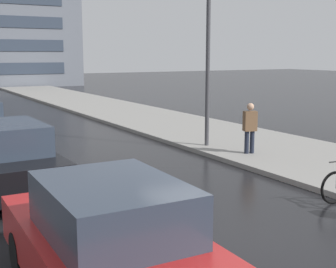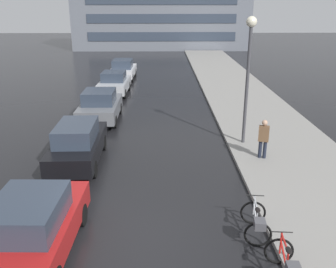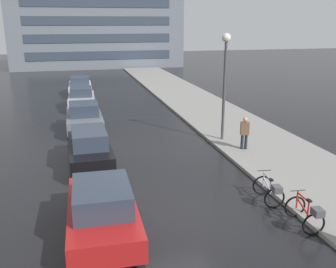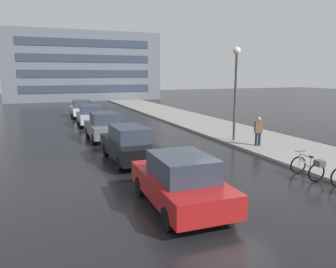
{
  "view_description": "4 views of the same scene",
  "coord_description": "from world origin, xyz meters",
  "px_view_note": "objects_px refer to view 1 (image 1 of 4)",
  "views": [
    {
      "loc": [
        -4.71,
        -5.82,
        3.21
      ],
      "look_at": [
        0.29,
        2.79,
        1.5
      ],
      "focal_mm": 50.0,
      "sensor_mm": 36.0,
      "label": 1
    },
    {
      "loc": [
        0.72,
        -8.45,
        6.05
      ],
      "look_at": [
        0.92,
        3.91,
        1.66
      ],
      "focal_mm": 40.0,
      "sensor_mm": 36.0,
      "label": 2
    },
    {
      "loc": [
        -3.07,
        -10.35,
        5.98
      ],
      "look_at": [
        0.87,
        5.05,
        1.24
      ],
      "focal_mm": 40.0,
      "sensor_mm": 36.0,
      "label": 3
    },
    {
      "loc": [
        -6.35,
        -9.11,
        3.99
      ],
      "look_at": [
        -0.7,
        4.99,
        1.2
      ],
      "focal_mm": 35.0,
      "sensor_mm": 36.0,
      "label": 4
    }
  ],
  "objects_px": {
    "streetlamp": "(208,36)",
    "car_red": "(109,242)",
    "pedestrian": "(250,127)",
    "car_black": "(9,158)"
  },
  "relations": [
    {
      "from": "car_black",
      "to": "pedestrian",
      "type": "distance_m",
      "value": 7.27
    },
    {
      "from": "car_red",
      "to": "pedestrian",
      "type": "distance_m",
      "value": 9.25
    },
    {
      "from": "car_black",
      "to": "streetlamp",
      "type": "distance_m",
      "value": 7.72
    },
    {
      "from": "streetlamp",
      "to": "car_red",
      "type": "bearing_deg",
      "value": -131.94
    },
    {
      "from": "car_red",
      "to": "car_black",
      "type": "relative_size",
      "value": 0.98
    },
    {
      "from": "pedestrian",
      "to": "streetlamp",
      "type": "bearing_deg",
      "value": 102.62
    },
    {
      "from": "car_red",
      "to": "car_black",
      "type": "distance_m",
      "value": 5.7
    },
    {
      "from": "pedestrian",
      "to": "car_red",
      "type": "bearing_deg",
      "value": -141.06
    },
    {
      "from": "pedestrian",
      "to": "streetlamp",
      "type": "distance_m",
      "value": 3.36
    },
    {
      "from": "pedestrian",
      "to": "streetlamp",
      "type": "height_order",
      "value": "streetlamp"
    }
  ]
}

